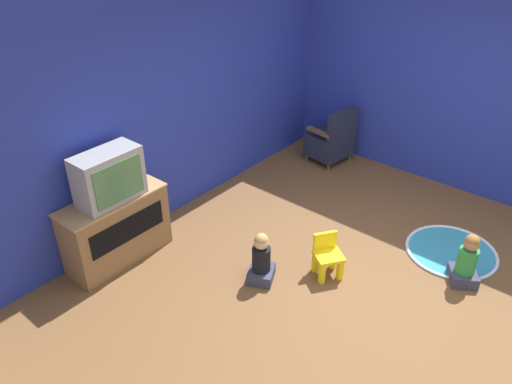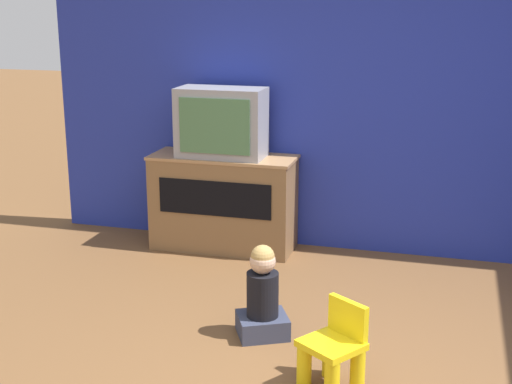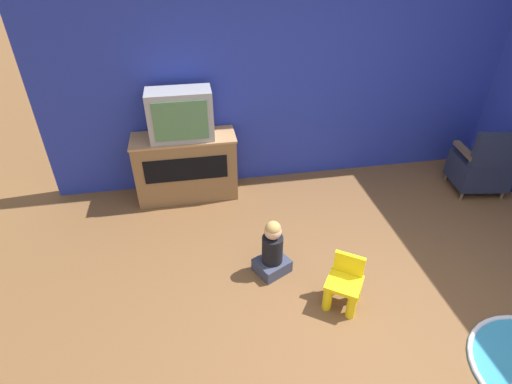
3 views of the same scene
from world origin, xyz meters
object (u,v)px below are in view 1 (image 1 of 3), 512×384
television (109,177)px  child_watching_left (467,262)px  tv_cabinet (116,228)px  child_watching_center (261,260)px  yellow_kid_chair (328,258)px  black_armchair (332,140)px

television → child_watching_left: (2.04, -3.05, -0.79)m
tv_cabinet → child_watching_center: size_ratio=2.01×
television → yellow_kid_chair: 2.41m
tv_cabinet → black_armchair: black_armchair is taller
child_watching_left → television: bearing=90.0°
tv_cabinet → black_armchair: bearing=-9.0°
television → child_watching_center: television is taller
child_watching_center → child_watching_left: bearing=-78.1°
yellow_kid_chair → child_watching_left: child_watching_left is taller
tv_cabinet → yellow_kid_chair: (1.23, -1.92, -0.20)m
tv_cabinet → yellow_kid_chair: bearing=-57.3°
yellow_kid_chair → child_watching_left: size_ratio=0.79×
black_armchair → yellow_kid_chair: black_armchair is taller
black_armchair → child_watching_center: size_ratio=1.49×
child_watching_center → black_armchair: bearing=-8.9°
television → black_armchair: 3.56m
black_armchair → yellow_kid_chair: size_ratio=1.85×
television → child_watching_left: size_ratio=1.16×
television → child_watching_left: bearing=-56.2°
tv_cabinet → yellow_kid_chair: 2.29m
yellow_kid_chair → television: bearing=157.8°
child_watching_center → television: bearing=90.1°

